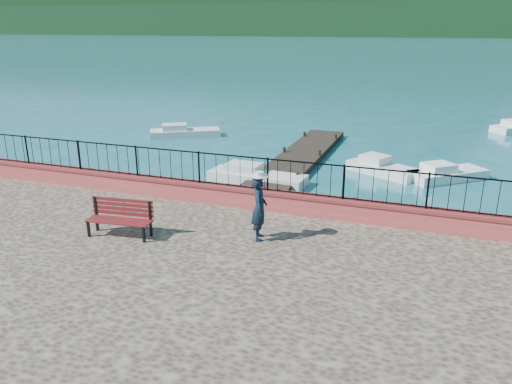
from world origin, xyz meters
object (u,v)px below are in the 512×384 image
Objects in this scene: park_bench at (120,225)px; boat_3 at (185,130)px; boat_2 at (448,171)px; person at (259,208)px; boat_1 at (384,165)px; boat_0 at (257,174)px.

boat_3 is (-6.70, 16.23, -1.09)m from park_bench.
person is at bearing -152.95° from boat_2.
park_bench is 14.71m from boat_2.
park_bench is 3.62m from person.
park_bench reaches higher than boat_1.
boat_2 is (7.58, 3.21, 0.00)m from boat_0.
boat_3 is at bearing 124.40° from boat_2.
park_bench reaches higher than boat_2.
boat_0 is 1.28× the size of boat_1.
person is (3.42, 1.03, 0.54)m from park_bench.
person is 0.40× the size of boat_0.
boat_2 is at bearing 29.92° from boat_1.
person reaches higher than boat_0.
park_bench is at bearing -84.53° from boat_1.
park_bench is at bearing 88.96° from person.
boat_3 is at bearing -169.24° from boat_1.
boat_0 and boat_3 have the same top height.
boat_1 is (1.94, 11.19, -1.63)m from person.
person is 12.25m from boat_2.
boat_2 is 0.84× the size of boat_3.
person reaches higher than boat_3.
park_bench is 0.54× the size of boat_1.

